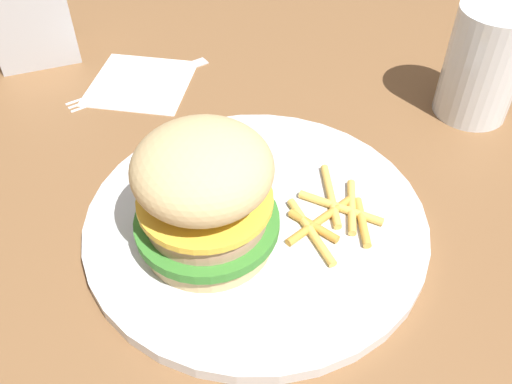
{
  "coord_description": "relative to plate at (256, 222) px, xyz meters",
  "views": [
    {
      "loc": [
        -0.32,
        0.01,
        0.36
      ],
      "look_at": [
        -0.0,
        -0.02,
        0.04
      ],
      "focal_mm": 38.93,
      "sensor_mm": 36.0,
      "label": 1
    }
  ],
  "objects": [
    {
      "name": "napkin",
      "position": [
        0.23,
        0.11,
        -0.01
      ],
      "size": [
        0.14,
        0.14,
        0.0
      ],
      "primitive_type": "cube",
      "rotation": [
        0.0,
        0.0,
        -0.28
      ],
      "color": "white",
      "rests_on": "ground_plane"
    },
    {
      "name": "ground_plane",
      "position": [
        0.0,
        0.02,
        -0.01
      ],
      "size": [
        1.6,
        1.6,
        0.0
      ],
      "primitive_type": "plane",
      "color": "brown"
    },
    {
      "name": "napkin_dispenser",
      "position": [
        0.3,
        0.23,
        0.04
      ],
      "size": [
        0.08,
        0.1,
        0.1
      ],
      "primitive_type": "cube",
      "rotation": [
        0.0,
        0.0,
        4.96
      ],
      "color": "#B7BABF",
      "rests_on": "ground_plane"
    },
    {
      "name": "plate",
      "position": [
        0.0,
        0.0,
        0.0
      ],
      "size": [
        0.29,
        0.29,
        0.01
      ],
      "primitive_type": "cylinder",
      "color": "silver",
      "rests_on": "ground_plane"
    },
    {
      "name": "fries_pile",
      "position": [
        -0.01,
        -0.06,
        0.01
      ],
      "size": [
        0.11,
        0.09,
        0.01
      ],
      "color": "#E5B251",
      "rests_on": "plate"
    },
    {
      "name": "fork",
      "position": [
        0.23,
        0.11,
        -0.0
      ],
      "size": [
        0.1,
        0.16,
        0.0
      ],
      "color": "silver",
      "rests_on": "napkin"
    },
    {
      "name": "sandwich",
      "position": [
        -0.02,
        0.04,
        0.06
      ],
      "size": [
        0.11,
        0.11,
        0.11
      ],
      "color": "tan",
      "rests_on": "plate"
    },
    {
      "name": "drink_glass",
      "position": [
        0.14,
        -0.25,
        0.05
      ],
      "size": [
        0.08,
        0.08,
        0.12
      ],
      "color": "silver",
      "rests_on": "ground_plane"
    }
  ]
}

